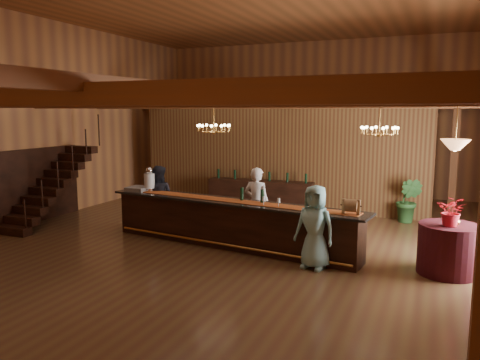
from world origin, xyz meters
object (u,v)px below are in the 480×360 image
at_px(beverage_dispenser, 149,180).
at_px(guest, 315,227).
at_px(raffle_drum, 351,206).
at_px(bartender, 257,203).
at_px(chandelier_right, 379,130).
at_px(pendant_lamp, 455,145).
at_px(round_table, 448,249).
at_px(tasting_bar, 230,223).
at_px(floor_plant, 409,200).
at_px(chandelier_left, 214,128).
at_px(staff_second, 158,198).
at_px(backbar_shelf, 260,195).

distance_m(beverage_dispenser, guest, 4.57).
distance_m(raffle_drum, bartender, 2.68).
height_order(chandelier_right, pendant_lamp, same).
distance_m(round_table, chandelier_right, 3.02).
bearing_deg(raffle_drum, round_table, 10.73).
xyz_separation_m(beverage_dispenser, bartender, (2.66, 0.44, -0.47)).
relative_size(tasting_bar, guest, 3.87).
distance_m(tasting_bar, beverage_dispenser, 2.49).
height_order(tasting_bar, floor_plant, floor_plant).
relative_size(round_table, guest, 0.67).
distance_m(chandelier_left, bartender, 2.08).
bearing_deg(floor_plant, tasting_bar, -132.19).
distance_m(pendant_lamp, guest, 2.92).
relative_size(raffle_drum, floor_plant, 0.28).
bearing_deg(round_table, raffle_drum, -169.27).
xyz_separation_m(pendant_lamp, floor_plant, (-0.92, 3.97, -1.79)).
bearing_deg(guest, tasting_bar, 172.51).
relative_size(tasting_bar, raffle_drum, 18.43).
xyz_separation_m(round_table, staff_second, (-6.72, 0.70, 0.35)).
relative_size(chandelier_right, bartender, 0.47).
bearing_deg(backbar_shelf, beverage_dispenser, -117.39).
bearing_deg(backbar_shelf, tasting_bar, -82.61).
xyz_separation_m(beverage_dispenser, pendant_lamp, (6.78, -0.43, 1.08)).
height_order(beverage_dispenser, backbar_shelf, beverage_dispenser).
bearing_deg(chandelier_right, chandelier_left, -170.24).
bearing_deg(chandelier_left, staff_second, -171.64).
relative_size(tasting_bar, beverage_dispenser, 10.44).
bearing_deg(pendant_lamp, bartender, 168.13).
height_order(beverage_dispenser, raffle_drum, beverage_dispenser).
xyz_separation_m(chandelier_left, bartender, (1.13, -0.05, -1.75)).
distance_m(beverage_dispenser, bartender, 2.74).
height_order(staff_second, guest, staff_second).
bearing_deg(tasting_bar, raffle_drum, -1.00).
relative_size(raffle_drum, pendant_lamp, 0.38).
bearing_deg(beverage_dispenser, tasting_bar, -8.71).
distance_m(chandelier_left, floor_plant, 5.66).
bearing_deg(raffle_drum, bartender, 153.28).
xyz_separation_m(tasting_bar, chandelier_left, (-0.80, 0.85, 2.07)).
relative_size(beverage_dispenser, floor_plant, 0.49).
bearing_deg(staff_second, guest, 150.50).
bearing_deg(pendant_lamp, backbar_shelf, 142.40).
xyz_separation_m(bartender, floor_plant, (3.20, 3.10, -0.24)).
distance_m(tasting_bar, floor_plant, 5.26).
bearing_deg(staff_second, chandelier_left, 175.96).
bearing_deg(beverage_dispenser, backbar_shelf, 65.80).
bearing_deg(chandelier_left, guest, -28.34).
relative_size(chandelier_left, chandelier_right, 1.00).
bearing_deg(backbar_shelf, staff_second, -118.22).
relative_size(pendant_lamp, bartender, 0.53).
height_order(chandelier_left, staff_second, chandelier_left).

